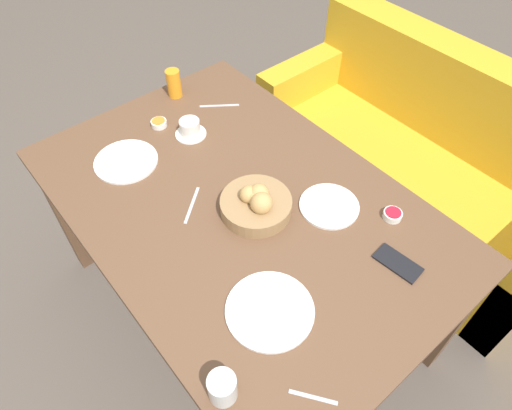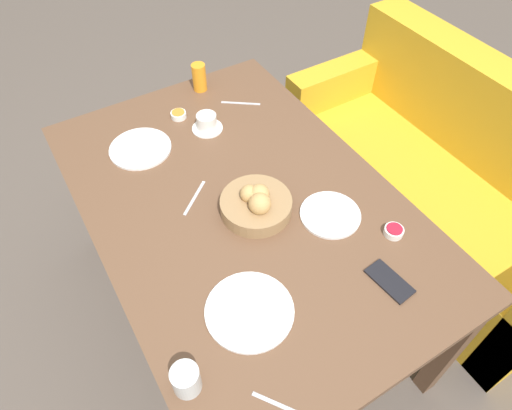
{
  "view_description": "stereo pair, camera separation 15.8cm",
  "coord_description": "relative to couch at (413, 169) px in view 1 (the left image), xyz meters",
  "views": [
    {
      "loc": [
        0.86,
        -0.64,
        1.99
      ],
      "look_at": [
        0.07,
        0.02,
        0.79
      ],
      "focal_mm": 32.0,
      "sensor_mm": 36.0,
      "label": 1
    },
    {
      "loc": [
        0.95,
        -0.51,
        1.99
      ],
      "look_at": [
        0.07,
        0.02,
        0.79
      ],
      "focal_mm": 32.0,
      "sensor_mm": 36.0,
      "label": 2
    }
  ],
  "objects": [
    {
      "name": "water_tumbler",
      "position": [
        0.4,
        -1.51,
        0.48
      ],
      "size": [
        0.08,
        0.08,
        0.09
      ],
      "color": "silver",
      "rests_on": "dining_table"
    },
    {
      "name": "coffee_cup",
      "position": [
        -0.51,
        -0.99,
        0.47
      ],
      "size": [
        0.13,
        0.13,
        0.07
      ],
      "color": "white",
      "rests_on": "dining_table"
    },
    {
      "name": "ground_plane",
      "position": [
        -0.09,
        -1.06,
        -0.33
      ],
      "size": [
        10.0,
        10.0,
        0.0
      ],
      "primitive_type": "plane",
      "color": "#564C44"
    },
    {
      "name": "bread_basket",
      "position": [
        -0.02,
        -1.04,
        0.48
      ],
      "size": [
        0.25,
        0.25,
        0.12
      ],
      "color": "#99754C",
      "rests_on": "dining_table"
    },
    {
      "name": "jam_bowl_berry",
      "position": [
        0.3,
        -0.7,
        0.45
      ],
      "size": [
        0.07,
        0.07,
        0.03
      ],
      "color": "white",
      "rests_on": "dining_table"
    },
    {
      "name": "fork_silver",
      "position": [
        -0.59,
        -0.78,
        0.44
      ],
      "size": [
        0.11,
        0.15,
        0.0
      ],
      "color": "#B7B7BC",
      "rests_on": "dining_table"
    },
    {
      "name": "jam_bowl_honey",
      "position": [
        -0.64,
        -1.06,
        0.45
      ],
      "size": [
        0.07,
        0.07,
        0.03
      ],
      "color": "white",
      "rests_on": "dining_table"
    },
    {
      "name": "cell_phone",
      "position": [
        0.44,
        -0.84,
        0.44
      ],
      "size": [
        0.16,
        0.09,
        0.01
      ],
      "color": "black",
      "rests_on": "dining_table"
    },
    {
      "name": "spoon_coffee",
      "position": [
        0.56,
        -1.34,
        0.44
      ],
      "size": [
        0.11,
        0.08,
        0.0
      ],
      "color": "#B7B7BC",
      "rests_on": "dining_table"
    },
    {
      "name": "knife_silver",
      "position": [
        -0.19,
        -1.2,
        0.44
      ],
      "size": [
        0.12,
        0.14,
        0.0
      ],
      "color": "#B7B7BC",
      "rests_on": "dining_table"
    },
    {
      "name": "plate_near_left",
      "position": [
        -0.53,
        -1.27,
        0.44
      ],
      "size": [
        0.24,
        0.24,
        0.01
      ],
      "color": "white",
      "rests_on": "dining_table"
    },
    {
      "name": "plate_near_right",
      "position": [
        0.3,
        -1.26,
        0.44
      ],
      "size": [
        0.27,
        0.27,
        0.01
      ],
      "color": "white",
      "rests_on": "dining_table"
    },
    {
      "name": "juice_glass",
      "position": [
        -0.78,
        -0.89,
        0.5
      ],
      "size": [
        0.06,
        0.06,
        0.12
      ],
      "color": "orange",
      "rests_on": "dining_table"
    },
    {
      "name": "dining_table",
      "position": [
        -0.09,
        -1.06,
        0.35
      ],
      "size": [
        1.55,
        1.03,
        0.76
      ],
      "color": "brown",
      "rests_on": "ground_plane"
    },
    {
      "name": "couch",
      "position": [
        0.0,
        0.0,
        0.0
      ],
      "size": [
        1.6,
        0.7,
        0.9
      ],
      "color": "gold",
      "rests_on": "ground_plane"
    },
    {
      "name": "plate_far_center",
      "position": [
        0.13,
        -0.83,
        0.44
      ],
      "size": [
        0.21,
        0.21,
        0.01
      ],
      "color": "white",
      "rests_on": "dining_table"
    }
  ]
}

